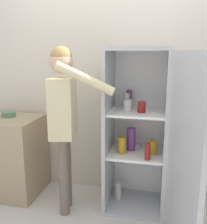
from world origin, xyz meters
The scene contains 5 objects.
wall_back centered at (0.00, 0.98, 1.27)m, with size 7.00×0.06×2.55m.
refrigerator centered at (0.48, 0.57, 0.81)m, with size 0.85×1.12×1.63m.
person centered at (-0.29, 0.42, 1.06)m, with size 0.67×0.50×1.65m.
counter centered at (-1.03, 0.63, 0.44)m, with size 0.67×0.60×0.88m.
bowl centered at (-1.06, 0.68, 0.91)m, with size 0.15×0.15×0.05m.
Camera 1 is at (0.61, -1.87, 1.58)m, focal length 42.00 mm.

